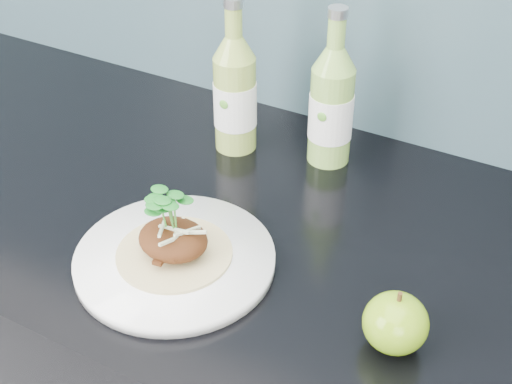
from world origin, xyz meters
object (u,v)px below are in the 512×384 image
(green_apple, at_px, (395,323))
(cider_bottle_right, at_px, (331,106))
(dinner_plate, at_px, (175,259))
(cider_bottle_left, at_px, (235,94))

(green_apple, bearing_deg, cider_bottle_right, 125.25)
(dinner_plate, height_order, cider_bottle_right, cider_bottle_right)
(cider_bottle_left, relative_size, cider_bottle_right, 1.00)
(dinner_plate, distance_m, cider_bottle_right, 0.33)
(cider_bottle_left, bearing_deg, cider_bottle_right, 13.92)
(dinner_plate, distance_m, green_apple, 0.28)
(dinner_plate, xyz_separation_m, green_apple, (0.28, 0.01, 0.03))
(green_apple, xyz_separation_m, cider_bottle_left, (-0.35, 0.27, 0.06))
(green_apple, height_order, cider_bottle_right, cider_bottle_right)
(green_apple, xyz_separation_m, cider_bottle_right, (-0.21, 0.30, 0.06))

